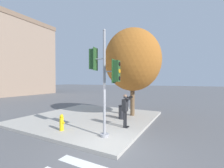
# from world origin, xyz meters

# --- Properties ---
(ground_plane) EXTENTS (160.00, 160.00, 0.00)m
(ground_plane) POSITION_xyz_m (0.00, 0.00, 0.00)
(ground_plane) COLOR #5B5B5E
(sidewalk_corner) EXTENTS (8.00, 8.00, 0.14)m
(sidewalk_corner) POSITION_xyz_m (3.50, 3.50, 0.07)
(sidewalk_corner) COLOR #ADA89E
(sidewalk_corner) RESTS_ON ground_plane
(traffic_signal_pole) EXTENTS (0.52, 1.45, 4.72)m
(traffic_signal_pole) POSITION_xyz_m (0.79, 0.75, 2.87)
(traffic_signal_pole) COLOR #939399
(traffic_signal_pole) RESTS_ON sidewalk_corner
(person_photographer) EXTENTS (0.58, 0.54, 1.75)m
(person_photographer) POSITION_xyz_m (2.46, 0.45, 1.18)
(person_photographer) COLOR black
(person_photographer) RESTS_ON sidewalk_corner
(street_tree) EXTENTS (3.98, 3.98, 6.13)m
(street_tree) POSITION_xyz_m (5.19, 1.06, 4.08)
(street_tree) COLOR brown
(street_tree) RESTS_ON sidewalk_corner
(fire_hydrant) EXTENTS (0.20, 0.26, 0.80)m
(fire_hydrant) POSITION_xyz_m (0.48, 3.04, 0.54)
(fire_hydrant) COLOR yellow
(fire_hydrant) RESTS_ON sidewalk_corner
(trash_bin) EXTENTS (0.53, 0.53, 0.86)m
(trash_bin) POSITION_xyz_m (4.01, 1.31, 0.57)
(trash_bin) COLOR #2D2D33
(trash_bin) RESTS_ON sidewalk_corner
(building_right) EXTENTS (15.47, 12.15, 14.00)m
(building_right) POSITION_xyz_m (10.22, 29.14, 7.01)
(building_right) COLOR gray
(building_right) RESTS_ON ground_plane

